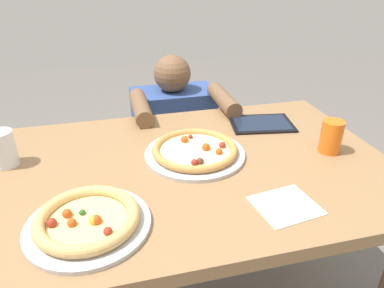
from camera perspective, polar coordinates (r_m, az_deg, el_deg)
The scene contains 8 objects.
dining_table at distance 1.20m, azimuth -1.82°, elevation -7.83°, with size 1.36×0.85×0.75m.
pizza_near at distance 0.93m, azimuth -16.34°, elevation -11.65°, with size 0.31×0.31×0.04m.
pizza_far at distance 1.18m, azimuth 0.48°, elevation -1.12°, with size 0.33×0.33×0.04m.
drink_cup_colored at distance 1.28m, azimuth 21.33°, elevation 1.11°, with size 0.07×0.07×0.11m.
water_cup_clear at distance 1.26m, azimuth -27.94°, elevation -0.61°, with size 0.08×0.08×0.12m.
paper_napkin at distance 1.00m, azimuth 14.72°, elevation -9.47°, with size 0.16×0.14×0.00m, color white.
tablet at distance 1.44m, azimuth 11.03°, elevation 3.22°, with size 0.26×0.21×0.01m.
diner_seated at distance 1.88m, azimuth -2.79°, elevation -1.66°, with size 0.43×0.53×0.94m.
Camera 1 is at (-0.20, -0.95, 1.34)m, focal length 33.42 mm.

